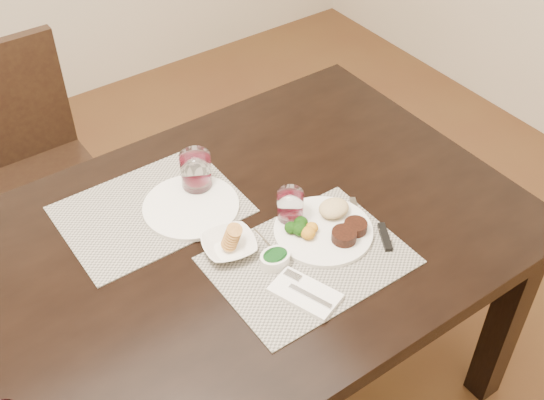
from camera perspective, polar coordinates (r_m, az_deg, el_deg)
dining_table at (r=1.71m, az=-10.30°, el=-8.40°), size 2.00×1.00×0.75m
chair_far at (r=2.49m, az=-19.75°, el=3.13°), size 0.42×0.42×0.90m
placemat_near at (r=1.67m, az=3.11°, el=-5.06°), size 0.46×0.34×0.00m
placemat_far at (r=1.82m, az=-10.08°, el=-0.79°), size 0.46×0.34×0.00m
dinner_plate at (r=1.73m, az=4.69°, el=-2.26°), size 0.25×0.25×0.04m
napkin_fork at (r=1.59m, az=2.78°, el=-7.78°), size 0.14×0.18×0.02m
steak_knife at (r=1.74m, az=8.85°, el=-2.60°), size 0.08×0.21×0.01m
cracker_bowl at (r=1.67m, az=-3.62°, el=-3.77°), size 0.16×0.16×0.06m
sauce_ramekin at (r=1.64m, az=0.27°, el=-4.92°), size 0.08×0.12×0.06m
wine_glass_near at (r=1.73m, az=1.54°, el=-0.68°), size 0.07×0.07×0.09m
far_plate at (r=1.80m, az=-6.79°, el=-0.55°), size 0.25×0.25×0.01m
wine_glass_far at (r=1.83m, az=-6.36°, el=2.21°), size 0.08×0.08×0.11m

